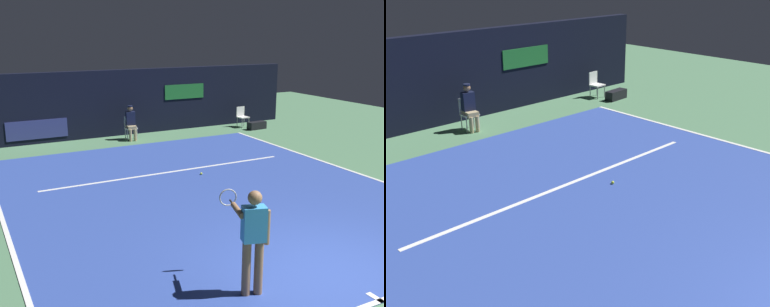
% 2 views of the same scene
% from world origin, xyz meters
% --- Properties ---
extents(ground_plane, '(31.08, 31.08, 0.00)m').
position_xyz_m(ground_plane, '(0.00, 4.71, 0.00)').
color(ground_plane, '#4C7A56').
extents(court_surface, '(9.73, 11.41, 0.01)m').
position_xyz_m(court_surface, '(0.00, 4.71, 0.01)').
color(court_surface, '#2D479E').
rests_on(court_surface, ground).
extents(line_sideline_left, '(0.10, 11.41, 0.01)m').
position_xyz_m(line_sideline_left, '(4.81, 4.71, 0.01)').
color(line_sideline_left, white).
rests_on(line_sideline_left, court_surface).
extents(line_service, '(7.59, 0.10, 0.01)m').
position_xyz_m(line_service, '(0.00, 6.70, 0.01)').
color(line_service, white).
rests_on(line_service, court_surface).
extents(back_wall, '(16.17, 0.33, 2.60)m').
position_xyz_m(back_wall, '(-0.00, 12.38, 1.30)').
color(back_wall, black).
rests_on(back_wall, ground).
extents(line_judge_on_chair, '(0.49, 0.56, 1.32)m').
position_xyz_m(line_judge_on_chair, '(0.48, 11.29, 0.69)').
color(line_judge_on_chair, white).
rests_on(line_judge_on_chair, ground).
extents(courtside_chair_near, '(0.47, 0.45, 0.88)m').
position_xyz_m(courtside_chair_near, '(5.65, 11.44, 0.50)').
color(courtside_chair_near, white).
rests_on(courtside_chair_near, ground).
extents(tennis_ball, '(0.07, 0.07, 0.07)m').
position_xyz_m(tennis_ball, '(0.68, 6.06, 0.05)').
color(tennis_ball, '#CCE033').
rests_on(tennis_ball, court_surface).
extents(equipment_bag, '(0.86, 0.39, 0.32)m').
position_xyz_m(equipment_bag, '(5.94, 10.73, 0.16)').
color(equipment_bag, black).
rests_on(equipment_bag, ground).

